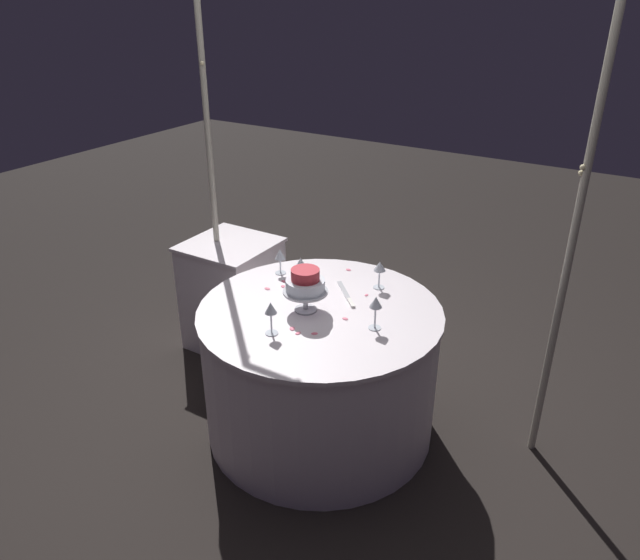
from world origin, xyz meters
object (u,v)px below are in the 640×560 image
object	(u,v)px
main_table	(320,370)
wine_glass_0	(271,310)
wine_glass_2	(376,304)
wine_glass_4	(280,256)
wine_glass_1	(380,268)
decorative_arch	(366,137)
tiered_cake	(305,284)
wine_glass_3	(301,264)
cake_knife	(347,296)
wine_glass_5	(298,270)
side_table	(233,294)

from	to	relation	value
main_table	wine_glass_0	world-z (taller)	wine_glass_0
wine_glass_0	wine_glass_2	xyz separation A→B (m)	(0.38, 0.29, 0.00)
wine_glass_4	wine_glass_1	bearing A→B (deg)	13.00
wine_glass_1	wine_glass_4	world-z (taller)	wine_glass_1
wine_glass_4	decorative_arch	bearing A→B (deg)	25.66
decorative_arch	tiered_cake	bearing A→B (deg)	-96.85
wine_glass_3	wine_glass_4	bearing A→B (deg)	174.69
tiered_cake	cake_knife	size ratio (longest dim) A/B	0.97
wine_glass_1	wine_glass_5	bearing A→B (deg)	-145.30
wine_glass_2	cake_knife	size ratio (longest dim) A/B	0.72
wine_glass_3	wine_glass_5	distance (m)	0.12
main_table	cake_knife	bearing A→B (deg)	76.83
wine_glass_0	wine_glass_3	xyz separation A→B (m)	(-0.19, 0.53, -0.03)
main_table	wine_glass_0	size ratio (longest dim) A/B	7.51
decorative_arch	wine_glass_2	size ratio (longest dim) A/B	13.79
side_table	wine_glass_3	size ratio (longest dim) A/B	5.46
main_table	wine_glass_3	world-z (taller)	wine_glass_3
wine_glass_2	wine_glass_5	xyz separation A→B (m)	(-0.52, 0.14, -0.01)
wine_glass_2	wine_glass_4	world-z (taller)	wine_glass_2
wine_glass_4	wine_glass_5	bearing A→B (deg)	-30.79
wine_glass_2	wine_glass_5	bearing A→B (deg)	164.63
main_table	wine_glass_0	bearing A→B (deg)	-103.20
main_table	wine_glass_3	size ratio (longest dim) A/B	9.26
wine_glass_2	wine_glass_4	xyz separation A→B (m)	(-0.71, 0.26, -0.02)
decorative_arch	wine_glass_5	xyz separation A→B (m)	(-0.21, -0.31, -0.65)
wine_glass_1	wine_glass_4	size ratio (longest dim) A/B	1.05
side_table	cake_knife	size ratio (longest dim) A/B	3.13
tiered_cake	wine_glass_5	distance (m)	0.22
side_table	wine_glass_2	world-z (taller)	wine_glass_2
decorative_arch	wine_glass_0	size ratio (longest dim) A/B	14.11
tiered_cake	wine_glass_1	bearing A→B (deg)	64.08
decorative_arch	wine_glass_1	xyz separation A→B (m)	(0.14, -0.07, -0.65)
wine_glass_2	main_table	bearing A→B (deg)	176.55
wine_glass_0	cake_knife	size ratio (longest dim) A/B	0.71
wine_glass_2	wine_glass_1	bearing A→B (deg)	113.84
wine_glass_4	side_table	bearing A→B (deg)	159.13
wine_glass_0	wine_glass_5	world-z (taller)	wine_glass_0
wine_glass_3	wine_glass_4	world-z (taller)	wine_glass_4
side_table	wine_glass_3	xyz separation A→B (m)	(0.67, -0.21, 0.46)
tiered_cake	wine_glass_0	xyz separation A→B (m)	(-0.01, -0.26, -0.02)
decorative_arch	cake_knife	world-z (taller)	decorative_arch
wine_glass_5	wine_glass_0	bearing A→B (deg)	-72.47
wine_glass_2	wine_glass_3	size ratio (longest dim) A/B	1.26
side_table	wine_glass_0	world-z (taller)	wine_glass_0
tiered_cake	wine_glass_0	size ratio (longest dim) A/B	1.37
main_table	wine_glass_5	xyz separation A→B (m)	(-0.21, 0.12, 0.48)
wine_glass_3	wine_glass_2	bearing A→B (deg)	-23.25
decorative_arch	main_table	xyz separation A→B (m)	(0.00, -0.43, -1.12)
wine_glass_3	side_table	bearing A→B (deg)	162.24
wine_glass_3	cake_knife	xyz separation A→B (m)	(0.30, -0.03, -0.09)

